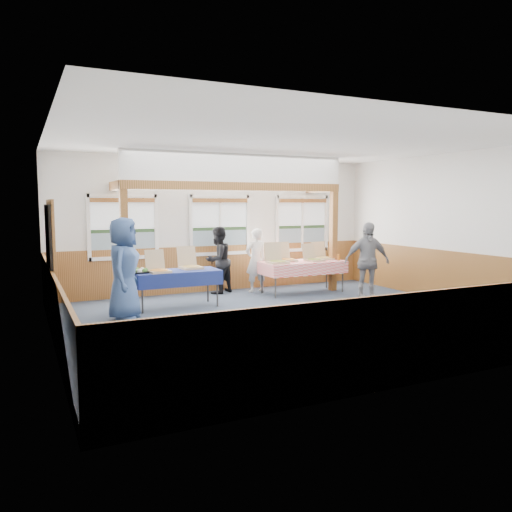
{
  "coord_description": "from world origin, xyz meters",
  "views": [
    {
      "loc": [
        -4.39,
        -7.81,
        2.11
      ],
      "look_at": [
        -0.2,
        1.0,
        1.09
      ],
      "focal_mm": 35.0,
      "sensor_mm": 36.0,
      "label": 1
    }
  ],
  "objects_px": {
    "woman_white": "(256,260)",
    "person_grey": "(367,261)",
    "table_right": "(303,263)",
    "table_left": "(177,273)",
    "man_blue": "(124,269)",
    "woman_black": "(218,260)"
  },
  "relations": [
    {
      "from": "woman_white",
      "to": "person_grey",
      "type": "relative_size",
      "value": 0.89
    },
    {
      "from": "person_grey",
      "to": "woman_white",
      "type": "bearing_deg",
      "value": 150.37
    },
    {
      "from": "table_right",
      "to": "woman_white",
      "type": "xyz_separation_m",
      "value": [
        -0.95,
        0.58,
        0.06
      ]
    },
    {
      "from": "woman_white",
      "to": "woman_black",
      "type": "bearing_deg",
      "value": -18.56
    },
    {
      "from": "table_left",
      "to": "person_grey",
      "type": "xyz_separation_m",
      "value": [
        4.01,
        -1.01,
        0.16
      ]
    },
    {
      "from": "table_right",
      "to": "man_blue",
      "type": "xyz_separation_m",
      "value": [
        -4.35,
        -0.98,
        0.23
      ]
    },
    {
      "from": "table_left",
      "to": "person_grey",
      "type": "height_order",
      "value": "person_grey"
    },
    {
      "from": "table_right",
      "to": "table_left",
      "type": "bearing_deg",
      "value": -179.28
    },
    {
      "from": "man_blue",
      "to": "woman_black",
      "type": "bearing_deg",
      "value": -30.0
    },
    {
      "from": "man_blue",
      "to": "person_grey",
      "type": "distance_m",
      "value": 5.2
    },
    {
      "from": "table_right",
      "to": "person_grey",
      "type": "xyz_separation_m",
      "value": [
        0.84,
        -1.34,
        0.15
      ]
    },
    {
      "from": "table_right",
      "to": "woman_black",
      "type": "height_order",
      "value": "woman_black"
    },
    {
      "from": "table_left",
      "to": "woman_white",
      "type": "bearing_deg",
      "value": 30.56
    },
    {
      "from": "table_right",
      "to": "woman_white",
      "type": "bearing_deg",
      "value": 143.49
    },
    {
      "from": "table_right",
      "to": "person_grey",
      "type": "height_order",
      "value": "person_grey"
    },
    {
      "from": "table_left",
      "to": "table_right",
      "type": "height_order",
      "value": "same"
    },
    {
      "from": "woman_black",
      "to": "person_grey",
      "type": "height_order",
      "value": "person_grey"
    },
    {
      "from": "table_right",
      "to": "woman_black",
      "type": "bearing_deg",
      "value": 151.24
    },
    {
      "from": "woman_white",
      "to": "person_grey",
      "type": "xyz_separation_m",
      "value": [
        1.79,
        -1.92,
        0.09
      ]
    },
    {
      "from": "woman_white",
      "to": "person_grey",
      "type": "height_order",
      "value": "person_grey"
    },
    {
      "from": "woman_white",
      "to": "woman_black",
      "type": "distance_m",
      "value": 0.91
    },
    {
      "from": "table_left",
      "to": "person_grey",
      "type": "bearing_deg",
      "value": -5.85
    }
  ]
}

